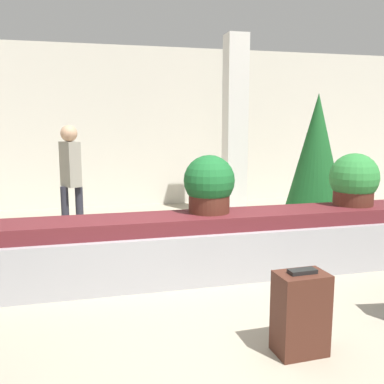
# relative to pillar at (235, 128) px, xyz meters

# --- Properties ---
(ground_plane) EXTENTS (18.00, 18.00, 0.00)m
(ground_plane) POSITION_rel_pillar_xyz_m (-1.47, -4.10, -1.60)
(ground_plane) COLOR #9E937F
(back_wall) EXTENTS (18.00, 0.06, 3.20)m
(back_wall) POSITION_rel_pillar_xyz_m (-1.47, 1.57, 0.00)
(back_wall) COLOR beige
(back_wall) RESTS_ON ground_plane
(carousel) EXTENTS (8.15, 0.74, 0.70)m
(carousel) POSITION_rel_pillar_xyz_m (-1.47, -2.78, -1.26)
(carousel) COLOR #9E9EA3
(carousel) RESTS_ON ground_plane
(pillar) EXTENTS (0.36, 0.36, 3.20)m
(pillar) POSITION_rel_pillar_xyz_m (0.00, 0.00, 0.00)
(pillar) COLOR silver
(pillar) RESTS_ON ground_plane
(suitcase_4) EXTENTS (0.38, 0.27, 0.65)m
(suitcase_4) POSITION_rel_pillar_xyz_m (-1.09, -4.54, -1.29)
(suitcase_4) COLOR #472319
(suitcase_4) RESTS_ON ground_plane
(potted_plant_0) EXTENTS (0.59, 0.59, 0.63)m
(potted_plant_0) POSITION_rel_pillar_xyz_m (0.58, -2.70, -0.60)
(potted_plant_0) COLOR #4C2319
(potted_plant_0) RESTS_ON carousel
(potted_plant_2) EXTENTS (0.57, 0.57, 0.64)m
(potted_plant_2) POSITION_rel_pillar_xyz_m (-1.26, -2.70, -0.58)
(potted_plant_2) COLOR #4C2319
(potted_plant_2) RESTS_ON carousel
(traveler_0) EXTENTS (0.33, 0.25, 1.76)m
(traveler_0) POSITION_rel_pillar_xyz_m (1.46, -0.28, -0.53)
(traveler_0) COLOR #282833
(traveler_0) RESTS_ON ground_plane
(traveler_1) EXTENTS (0.31, 0.37, 1.67)m
(traveler_1) POSITION_rel_pillar_xyz_m (-2.79, -0.95, -0.61)
(traveler_1) COLOR #282833
(traveler_1) RESTS_ON ground_plane
(decorated_tree) EXTENTS (0.98, 0.98, 2.12)m
(decorated_tree) POSITION_rel_pillar_xyz_m (0.72, -1.55, -0.45)
(decorated_tree) COLOR #4C331E
(decorated_tree) RESTS_ON ground_plane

